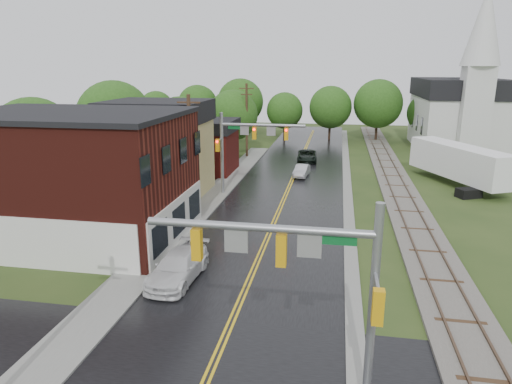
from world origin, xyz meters
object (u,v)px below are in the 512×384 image
(traffic_signal_near, at_px, (305,268))
(brick_building, at_px, (73,176))
(utility_pole_b, at_px, (190,151))
(suv_dark, at_px, (307,156))
(tree_left_c, at_px, (181,124))
(church, at_px, (460,107))
(tree_left_e, at_px, (234,116))
(utility_pole_c, at_px, (247,119))
(sedan_silver, at_px, (302,171))
(pickup_white, at_px, (178,267))
(semi_trailer, at_px, (459,162))
(tree_left_b, at_px, (116,120))
(traffic_signal_far, at_px, (246,139))
(tree_left_a, at_px, (36,141))

(traffic_signal_near, bearing_deg, brick_building, 140.83)
(utility_pole_b, bearing_deg, suv_dark, 69.71)
(tree_left_c, bearing_deg, traffic_signal_near, -65.44)
(church, height_order, tree_left_e, church)
(tree_left_c, bearing_deg, utility_pole_c, 30.20)
(sedan_silver, xyz_separation_m, pickup_white, (-4.52, -24.84, 0.15))
(utility_pole_c, relative_size, suv_dark, 1.85)
(traffic_signal_near, height_order, tree_left_e, tree_left_e)
(brick_building, height_order, semi_trailer, brick_building)
(traffic_signal_near, height_order, utility_pole_b, utility_pole_b)
(brick_building, bearing_deg, tree_left_b, 107.61)
(traffic_signal_far, xyz_separation_m, suv_dark, (4.27, 15.55, -4.30))
(brick_building, height_order, traffic_signal_near, brick_building)
(tree_left_a, distance_m, sedan_silver, 24.78)
(traffic_signal_far, xyz_separation_m, tree_left_e, (-5.38, 18.90, -0.16))
(church, height_order, traffic_signal_far, church)
(brick_building, height_order, utility_pole_b, utility_pole_b)
(utility_pole_c, height_order, suv_dark, utility_pole_c)
(traffic_signal_far, distance_m, tree_left_a, 17.16)
(utility_pole_b, bearing_deg, tree_left_b, 138.14)
(church, distance_m, utility_pole_b, 41.55)
(suv_dark, bearing_deg, pickup_white, -101.41)
(tree_left_a, bearing_deg, utility_pole_b, 0.45)
(traffic_signal_far, xyz_separation_m, pickup_white, (-0.25, -17.00, -4.22))
(utility_pole_b, height_order, tree_left_a, utility_pole_b)
(traffic_signal_far, relative_size, utility_pole_c, 0.82)
(utility_pole_c, bearing_deg, sedan_silver, -50.32)
(church, xyz_separation_m, semi_trailer, (-4.30, -19.74, -3.57))
(tree_left_e, bearing_deg, sedan_silver, -48.90)
(tree_left_b, xyz_separation_m, suv_dark, (18.65, 10.66, -5.04))
(sedan_silver, height_order, semi_trailer, semi_trailer)
(tree_left_b, relative_size, pickup_white, 1.88)
(semi_trailer, bearing_deg, tree_left_c, 168.70)
(traffic_signal_far, bearing_deg, traffic_signal_near, -74.48)
(traffic_signal_far, distance_m, tree_left_c, 16.56)
(traffic_signal_far, relative_size, tree_left_a, 0.85)
(tree_left_e, distance_m, suv_dark, 11.02)
(tree_left_b, xyz_separation_m, tree_left_e, (9.00, 14.00, -0.90))
(utility_pole_b, bearing_deg, church, 49.82)
(tree_left_e, height_order, sedan_silver, tree_left_e)
(pickup_white, xyz_separation_m, semi_trailer, (19.41, 24.00, 1.51))
(tree_left_b, distance_m, sedan_silver, 19.56)
(tree_left_a, relative_size, tree_left_b, 0.89)
(tree_left_b, distance_m, pickup_white, 26.53)
(tree_left_e, bearing_deg, tree_left_c, -129.81)
(utility_pole_c, relative_size, tree_left_b, 0.93)
(tree_left_a, height_order, tree_left_b, tree_left_b)
(brick_building, bearing_deg, tree_left_a, 136.87)
(tree_left_e, bearing_deg, utility_pole_c, -42.84)
(suv_dark, bearing_deg, tree_left_e, 157.37)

